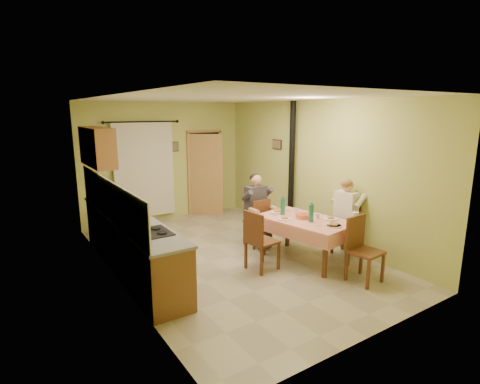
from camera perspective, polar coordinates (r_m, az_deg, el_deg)
floor at (r=6.91m, az=-1.30°, el=-9.76°), size 4.00×6.00×0.01m
room_shell at (r=6.45m, az=-1.38°, el=5.41°), size 4.04×6.04×2.82m
kitchen_run at (r=6.43m, az=-16.40°, el=-7.39°), size 0.64×3.64×1.56m
upper_cabinets at (r=7.34m, az=-20.97°, el=6.46°), size 0.35×1.40×0.70m
curtain at (r=8.91m, az=-14.35°, el=3.30°), size 1.70×0.07×2.22m
doorway at (r=9.52m, az=-5.28°, el=2.90°), size 0.96×0.52×2.15m
dining_table at (r=6.70m, az=9.78°, el=-7.16°), size 1.23×1.73×0.76m
tableware at (r=6.53m, az=10.72°, el=-3.63°), size 0.92×1.52×0.33m
chair_far at (r=7.35m, az=2.56°, el=-5.98°), size 0.40×0.40×0.95m
chair_near at (r=6.17m, az=18.34°, el=-10.25°), size 0.48×0.48×1.01m
chair_right at (r=7.20m, az=15.76°, el=-6.86°), size 0.41×0.41×0.93m
chair_left at (r=6.29m, az=3.28°, el=-9.18°), size 0.49×0.49×1.01m
man_far at (r=7.20m, az=2.54°, el=-1.49°), size 0.59×0.47×1.39m
man_right at (r=7.02m, az=15.98°, el=-2.32°), size 0.50×0.61×1.39m
stove_flue at (r=8.17m, az=7.78°, el=1.11°), size 0.24×0.24×2.80m
picture_back at (r=9.20m, az=-9.92°, el=6.83°), size 0.19×0.03×0.23m
picture_right at (r=8.56m, az=5.65°, el=7.24°), size 0.03×0.31×0.21m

